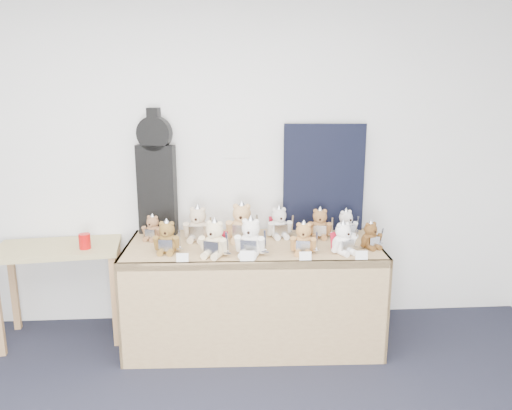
{
  "coord_description": "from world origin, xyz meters",
  "views": [
    {
      "loc": [
        0.35,
        -1.6,
        1.99
      ],
      "look_at": [
        0.59,
        1.94,
        1.14
      ],
      "focal_mm": 35.0,
      "sensor_mm": 36.0,
      "label": 1
    }
  ],
  "objects": [
    {
      "name": "teddy_back_centre_left",
      "position": [
        0.5,
        2.14,
        0.94
      ],
      "size": [
        0.28,
        0.24,
        0.34
      ],
      "rotation": [
        0.0,
        0.0,
        -0.15
      ],
      "color": "tan",
      "rests_on": "display_table"
    },
    {
      "name": "red_cup",
      "position": [
        -0.71,
        2.13,
        0.83
      ],
      "size": [
        0.09,
        0.09,
        0.12
      ],
      "primitive_type": "cylinder",
      "color": "#B60C0C",
      "rests_on": "side_table"
    },
    {
      "name": "teddy_front_right",
      "position": [
        0.93,
        1.8,
        0.91
      ],
      "size": [
        0.21,
        0.19,
        0.26
      ],
      "rotation": [
        0.0,
        0.0,
        -0.21
      ],
      "color": "#A7743F",
      "rests_on": "display_table"
    },
    {
      "name": "teddy_front_end",
      "position": [
        1.45,
        1.88,
        0.9
      ],
      "size": [
        0.19,
        0.18,
        0.23
      ],
      "rotation": [
        0.0,
        0.0,
        0.37
      ],
      "color": "brown",
      "rests_on": "display_table"
    },
    {
      "name": "display_table",
      "position": [
        0.57,
        1.96,
        0.63
      ],
      "size": [
        1.96,
        0.87,
        0.81
      ],
      "rotation": [
        0.0,
        0.0,
        -0.03
      ],
      "color": "#92704A",
      "rests_on": "floor"
    },
    {
      "name": "teddy_front_far_right",
      "position": [
        1.21,
        1.78,
        0.91
      ],
      "size": [
        0.22,
        0.21,
        0.26
      ],
      "rotation": [
        0.0,
        0.0,
        0.44
      ],
      "color": "white",
      "rests_on": "display_table"
    },
    {
      "name": "entry_card_d",
      "position": [
        1.31,
        1.63,
        0.84
      ],
      "size": [
        0.09,
        0.02,
        0.06
      ],
      "primitive_type": "cube",
      "rotation": [
        -0.24,
        0.0,
        -0.03
      ],
      "color": "silver",
      "rests_on": "display_table"
    },
    {
      "name": "side_table",
      "position": [
        -0.94,
        2.2,
        0.64
      ],
      "size": [
        0.98,
        0.62,
        0.77
      ],
      "rotation": [
        0.0,
        0.0,
        0.12
      ],
      "color": "#988452",
      "rests_on": "floor"
    },
    {
      "name": "guitar_case",
      "position": [
        -0.18,
        2.38,
        1.3
      ],
      "size": [
        0.32,
        0.16,
        1.02
      ],
      "rotation": [
        0.0,
        0.0,
        -0.24
      ],
      "color": "black",
      "rests_on": "display_table"
    },
    {
      "name": "entry_card_c",
      "position": [
        0.92,
        1.64,
        0.84
      ],
      "size": [
        0.09,
        0.02,
        0.06
      ],
      "primitive_type": "cube",
      "rotation": [
        -0.24,
        0.0,
        -0.03
      ],
      "color": "silver",
      "rests_on": "display_table"
    },
    {
      "name": "entry_card_b",
      "position": [
        0.51,
        1.66,
        0.84
      ],
      "size": [
        0.1,
        0.02,
        0.07
      ],
      "primitive_type": "cube",
      "rotation": [
        -0.24,
        0.0,
        -0.03
      ],
      "color": "silver",
      "rests_on": "display_table"
    },
    {
      "name": "teddy_front_left",
      "position": [
        0.29,
        1.79,
        0.92
      ],
      "size": [
        0.24,
        0.23,
        0.29
      ],
      "rotation": [
        0.0,
        0.0,
        -0.39
      ],
      "color": "beige",
      "rests_on": "display_table"
    },
    {
      "name": "teddy_front_centre",
      "position": [
        0.54,
        1.79,
        0.93
      ],
      "size": [
        0.25,
        0.23,
        0.31
      ],
      "rotation": [
        0.0,
        0.0,
        -0.28
      ],
      "color": "white",
      "rests_on": "display_table"
    },
    {
      "name": "teddy_back_right",
      "position": [
        1.12,
        2.18,
        0.91
      ],
      "size": [
        0.22,
        0.19,
        0.27
      ],
      "rotation": [
        0.0,
        0.0,
        -0.17
      ],
      "color": "brown",
      "rests_on": "display_table"
    },
    {
      "name": "teddy_back_centre_right",
      "position": [
        0.8,
        2.21,
        0.92
      ],
      "size": [
        0.23,
        0.2,
        0.28
      ],
      "rotation": [
        0.0,
        0.0,
        0.15
      ],
      "color": "beige",
      "rests_on": "display_table"
    },
    {
      "name": "teddy_back_end",
      "position": [
        1.33,
        2.17,
        0.91
      ],
      "size": [
        0.21,
        0.2,
        0.25
      ],
      "rotation": [
        0.0,
        0.0,
        0.43
      ],
      "color": "silver",
      "rests_on": "display_table"
    },
    {
      "name": "entry_card_a",
      "position": [
        0.07,
        1.67,
        0.84
      ],
      "size": [
        0.08,
        0.02,
        0.06
      ],
      "primitive_type": "cube",
      "rotation": [
        -0.24,
        0.0,
        -0.03
      ],
      "color": "silver",
      "rests_on": "display_table"
    },
    {
      "name": "room_shell",
      "position": [
        0.48,
        2.49,
        1.56
      ],
      "size": [
        6.0,
        6.0,
        6.0
      ],
      "color": "silver",
      "rests_on": "floor"
    },
    {
      "name": "navy_board",
      "position": [
        1.18,
        2.38,
        1.25
      ],
      "size": [
        0.66,
        0.07,
        0.89
      ],
      "primitive_type": "cube",
      "rotation": [
        0.0,
        0.0,
        -0.07
      ],
      "color": "black",
      "rests_on": "display_table"
    },
    {
      "name": "teddy_back_left",
      "position": [
        0.15,
        2.17,
        0.93
      ],
      "size": [
        0.25,
        0.22,
        0.31
      ],
      "rotation": [
        0.0,
        0.0,
        -0.17
      ],
      "color": "#C4AE8F",
      "rests_on": "display_table"
    },
    {
      "name": "teddy_back_far_left",
      "position": [
        -0.2,
        2.21,
        0.89
      ],
      "size": [
        0.18,
        0.17,
        0.22
      ],
      "rotation": [
        0.0,
        0.0,
        -0.36
      ],
      "color": "#875F3F",
      "rests_on": "display_table"
    },
    {
      "name": "teddy_front_far_left",
      "position": [
        -0.06,
        1.89,
        0.91
      ],
      "size": [
        0.22,
        0.18,
        0.27
      ],
      "rotation": [
        0.0,
        0.0,
        -0.1
      ],
      "color": "brown",
      "rests_on": "display_table"
    }
  ]
}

